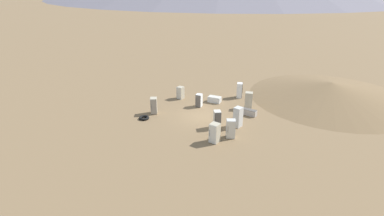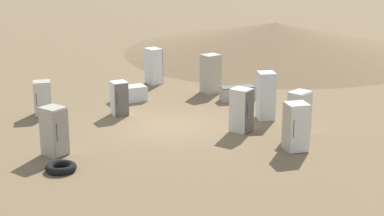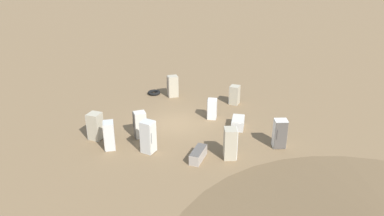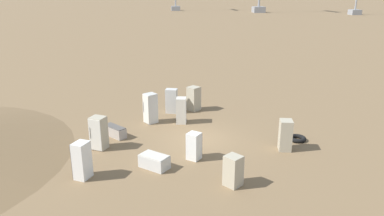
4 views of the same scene
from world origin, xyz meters
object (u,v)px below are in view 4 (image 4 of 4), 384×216
(discarded_fridge_5, at_px, (82,160))
(discarded_fridge_1, at_px, (172,101))
(discarded_fridge_6, at_px, (233,171))
(discarded_fridge_3, at_px, (194,146))
(discarded_fridge_9, at_px, (285,135))
(discarded_fridge_7, at_px, (194,99))
(discarded_fridge_0, at_px, (154,161))
(scrap_tire, at_px, (297,138))
(discarded_fridge_8, at_px, (115,131))
(discarded_fridge_4, at_px, (181,110))
(discarded_fridge_10, at_px, (99,133))
(discarded_fridge_2, at_px, (150,108))

(discarded_fridge_5, bearing_deg, discarded_fridge_1, -0.77)
(discarded_fridge_1, bearing_deg, discarded_fridge_6, -62.17)
(discarded_fridge_1, height_order, discarded_fridge_6, discarded_fridge_1)
(discarded_fridge_3, bearing_deg, discarded_fridge_9, 44.09)
(discarded_fridge_7, relative_size, discarded_fridge_9, 1.01)
(discarded_fridge_0, xyz_separation_m, scrap_tire, (-2.53, 8.16, -0.21))
(discarded_fridge_0, height_order, discarded_fridge_5, discarded_fridge_5)
(discarded_fridge_3, height_order, discarded_fridge_8, discarded_fridge_3)
(discarded_fridge_7, distance_m, discarded_fridge_8, 6.77)
(discarded_fridge_6, height_order, scrap_tire, discarded_fridge_6)
(discarded_fridge_4, bearing_deg, discarded_fridge_10, -135.22)
(discarded_fridge_1, relative_size, discarded_fridge_7, 1.00)
(discarded_fridge_1, distance_m, discarded_fridge_2, 2.37)
(discarded_fridge_0, xyz_separation_m, discarded_fridge_9, (-1.40, 7.01, 0.51))
(discarded_fridge_5, relative_size, discarded_fridge_6, 1.23)
(discarded_fridge_2, distance_m, discarded_fridge_9, 8.74)
(discarded_fridge_2, height_order, scrap_tire, discarded_fridge_2)
(discarded_fridge_3, bearing_deg, discarded_fridge_2, 148.70)
(discarded_fridge_2, distance_m, discarded_fridge_10, 4.68)
(discarded_fridge_4, relative_size, scrap_tire, 1.67)
(discarded_fridge_4, xyz_separation_m, discarded_fridge_6, (8.16, 1.69, -0.13))
(discarded_fridge_3, distance_m, discarded_fridge_6, 3.17)
(discarded_fridge_1, height_order, discarded_fridge_3, discarded_fridge_1)
(discarded_fridge_9, bearing_deg, discarded_fridge_8, 173.72)
(discarded_fridge_1, height_order, discarded_fridge_7, discarded_fridge_7)
(discarded_fridge_4, height_order, discarded_fridge_5, discarded_fridge_5)
(discarded_fridge_2, distance_m, discarded_fridge_4, 1.98)
(discarded_fridge_4, distance_m, discarded_fridge_9, 7.04)
(discarded_fridge_7, xyz_separation_m, discarded_fridge_9, (7.21, 4.16, -0.01))
(discarded_fridge_5, height_order, discarded_fridge_10, discarded_fridge_10)
(discarded_fridge_10, distance_m, scrap_tire, 11.14)
(discarded_fridge_5, relative_size, discarded_fridge_9, 1.04)
(discarded_fridge_8, bearing_deg, discarded_fridge_5, -143.52)
(discarded_fridge_4, xyz_separation_m, scrap_tire, (3.58, 6.38, -0.72))
(discarded_fridge_2, distance_m, scrap_tire, 9.22)
(discarded_fridge_1, distance_m, discarded_fridge_6, 10.50)
(discarded_fridge_10, bearing_deg, discarded_fridge_0, 165.74)
(discarded_fridge_3, height_order, discarded_fridge_5, discarded_fridge_5)
(discarded_fridge_8, relative_size, discarded_fridge_9, 0.90)
(discarded_fridge_5, bearing_deg, discarded_fridge_6, -75.22)
(discarded_fridge_1, height_order, discarded_fridge_4, discarded_fridge_1)
(discarded_fridge_6, height_order, discarded_fridge_10, discarded_fridge_10)
(discarded_fridge_3, bearing_deg, discarded_fridge_7, 120.98)
(discarded_fridge_1, height_order, discarded_fridge_2, discarded_fridge_2)
(discarded_fridge_9, height_order, scrap_tire, discarded_fridge_9)
(discarded_fridge_5, xyz_separation_m, discarded_fridge_9, (-2.08, 10.29, -0.03))
(scrap_tire, bearing_deg, discarded_fridge_4, -119.29)
(discarded_fridge_5, bearing_deg, discarded_fridge_7, -7.17)
(discarded_fridge_0, xyz_separation_m, discarded_fridge_1, (-8.21, 1.25, 0.52))
(discarded_fridge_5, xyz_separation_m, scrap_tire, (-3.21, 11.44, -0.76))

